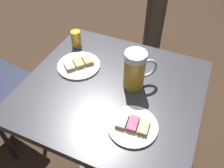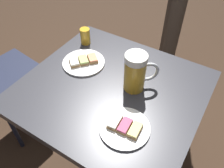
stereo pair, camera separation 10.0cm
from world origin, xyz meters
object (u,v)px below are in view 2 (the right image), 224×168
Objects in this scene: beer_mug at (136,72)px; beer_glass_small at (85,36)px; plate_near at (125,127)px; plate_far at (84,62)px.

beer_glass_small is at bearing -112.15° from beer_mug.
beer_glass_small is (-0.16, -0.38, -0.05)m from beer_mug.
plate_far is (-0.23, -0.36, -0.00)m from plate_near.
beer_glass_small is at bearing -129.18° from plate_near.
beer_mug is 0.41m from beer_glass_small.
plate_near is 2.21× the size of beer_glass_small.
plate_near is 1.08× the size of beer_mug.
plate_near and plate_far have the same top height.
plate_far is 2.37× the size of beer_glass_small.
plate_far is 0.30m from beer_mug.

